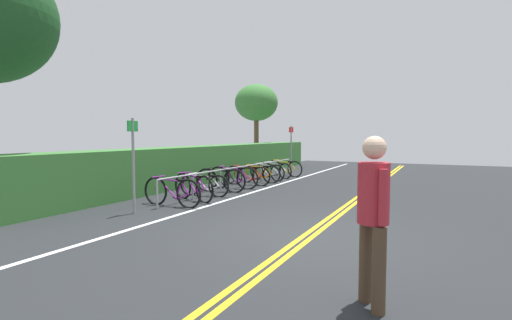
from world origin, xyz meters
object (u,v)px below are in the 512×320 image
(bicycle_1, at_px, (193,187))
(bicycle_4, at_px, (233,178))
(bicycle_6, at_px, (259,174))
(bicycle_5, at_px, (247,176))
(bicycle_7, at_px, (267,172))
(bike_rack, at_px, (243,171))
(bicycle_9, at_px, (284,168))
(tree_mid, at_px, (256,103))
(bicycle_0, at_px, (172,192))
(bicycle_3, at_px, (220,180))
(bicycle_8, at_px, (275,170))
(pedestrian, at_px, (373,209))
(bicycle_2, at_px, (204,185))
(sign_post_far, at_px, (291,145))
(sign_post_near, at_px, (133,156))

(bicycle_1, distance_m, bicycle_4, 2.50)
(bicycle_1, distance_m, bicycle_6, 4.29)
(bicycle_5, height_order, bicycle_7, bicycle_5)
(bike_rack, distance_m, bicycle_9, 3.83)
(bicycle_4, height_order, tree_mid, tree_mid)
(bicycle_0, bearing_deg, bicycle_4, 2.83)
(bike_rack, relative_size, bicycle_3, 5.16)
(bike_rack, xyz_separation_m, bicycle_4, (-0.51, 0.09, -0.19))
(bicycle_0, height_order, bicycle_5, bicycle_0)
(bicycle_8, bearing_deg, bicycle_7, -177.73)
(pedestrian, bearing_deg, bike_rack, 36.30)
(bicycle_2, relative_size, bicycle_6, 0.97)
(bicycle_2, distance_m, bicycle_6, 3.51)
(bicycle_0, xyz_separation_m, bicycle_9, (7.74, 0.07, -0.02))
(bicycle_5, height_order, bicycle_8, bicycle_5)
(bicycle_5, bearing_deg, bicycle_0, -178.06)
(bike_rack, distance_m, bicycle_1, 3.01)
(bicycle_0, bearing_deg, sign_post_far, 1.28)
(bicycle_8, distance_m, sign_post_far, 2.14)
(bike_rack, xyz_separation_m, bicycle_8, (3.09, 0.09, -0.23))
(bike_rack, bearing_deg, bicycle_8, 1.72)
(bicycle_1, relative_size, bicycle_4, 0.95)
(bicycle_3, distance_m, bicycle_9, 5.13)
(bike_rack, distance_m, bicycle_7, 2.16)
(bicycle_1, height_order, bicycle_3, bicycle_3)
(bicycle_0, bearing_deg, bicycle_7, 1.24)
(tree_mid, bearing_deg, sign_post_far, -132.84)
(bicycle_8, bearing_deg, bicycle_3, 179.99)
(bicycle_5, xyz_separation_m, bicycle_9, (3.31, -0.08, 0.00))
(tree_mid, bearing_deg, bicycle_6, -153.33)
(sign_post_far, bearing_deg, bicycle_5, -179.38)
(bicycle_0, relative_size, tree_mid, 0.39)
(bicycle_1, bearing_deg, bicycle_5, 2.48)
(bike_rack, distance_m, sign_post_far, 5.03)
(bicycle_6, distance_m, bicycle_8, 1.80)
(bicycle_2, height_order, sign_post_far, sign_post_far)
(bicycle_8, xyz_separation_m, tree_mid, (4.90, 3.28, 3.25))
(bicycle_0, xyz_separation_m, sign_post_near, (-1.11, 0.19, 0.95))
(bicycle_1, relative_size, sign_post_far, 0.76)
(bicycle_0, distance_m, pedestrian, 6.57)
(bicycle_5, xyz_separation_m, bicycle_8, (2.58, 0.02, -0.02))
(bicycle_2, xyz_separation_m, bicycle_3, (0.91, -0.00, 0.04))
(bicycle_2, relative_size, bicycle_7, 0.99)
(bicycle_8, relative_size, sign_post_near, 0.77)
(bicycle_6, bearing_deg, bicycle_1, -178.81)
(bicycle_0, height_order, bicycle_3, bicycle_3)
(bicycle_7, bearing_deg, bicycle_4, 179.21)
(sign_post_far, relative_size, tree_mid, 0.47)
(bicycle_1, distance_m, pedestrian, 7.11)
(pedestrian, bearing_deg, bicycle_9, 25.93)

